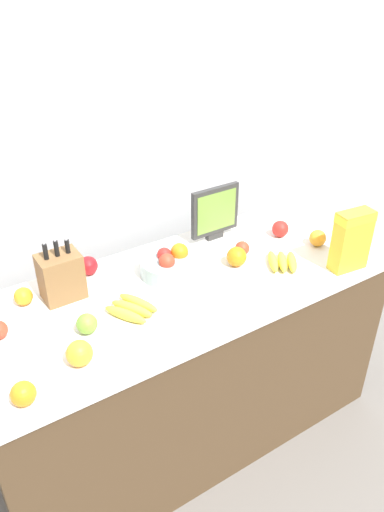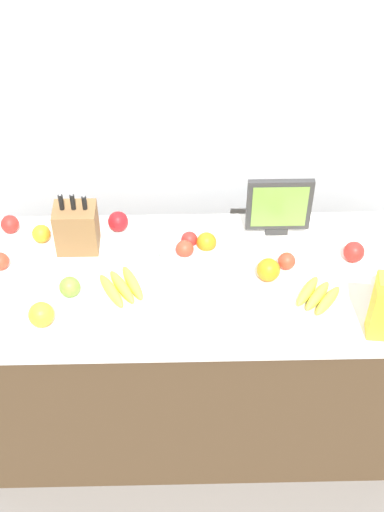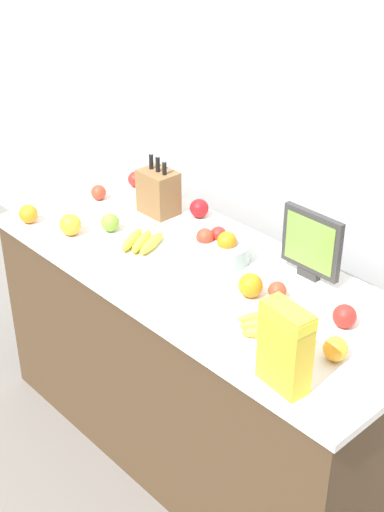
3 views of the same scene
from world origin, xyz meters
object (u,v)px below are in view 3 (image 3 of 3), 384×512
cereal_box (285,344)px  apple_middle (277,291)px  apple_near_bananas (110,222)px  apple_leftmost (345,316)px  knife_block (158,192)px  apple_rear (99,192)px  apple_by_knife_block (136,179)px  orange_front_left (335,349)px  apple_rightmost (199,208)px  orange_mid_right (144,192)px  small_monitor (311,244)px  orange_back_center (250,285)px  banana_bunch_left (142,241)px  orange_near_bowl (28,214)px  fruit_bowl (217,247)px  orange_mid_left (70,225)px  banana_bunch_right (264,324)px

cereal_box → apple_middle: size_ratio=4.09×
apple_near_bananas → apple_leftmost: size_ratio=0.96×
knife_block → apple_rear: bearing=-158.4°
cereal_box → apple_by_knife_block: 1.49m
apple_by_knife_block → orange_front_left: 1.46m
apple_rightmost → orange_mid_right: size_ratio=1.12×
small_monitor → orange_back_center: bearing=-103.3°
banana_bunch_left → orange_near_bowl: (-0.48, -0.22, 0.02)m
apple_middle → orange_mid_right: size_ratio=0.91×
knife_block → cereal_box: size_ratio=1.10×
orange_back_center → apple_rear: bearing=175.5°
small_monitor → apple_rightmost: (-0.62, 0.04, -0.10)m
fruit_bowl → apple_by_knife_block: bearing=165.7°
apple_middle → orange_front_left: size_ratio=0.84×
apple_near_bananas → orange_mid_left: size_ratio=0.85×
cereal_box → fruit_bowl: (-0.66, 0.38, -0.10)m
apple_rightmost → knife_block: bearing=-146.6°
small_monitor → apple_near_bananas: size_ratio=3.42×
orange_mid_left → orange_back_center: bearing=14.1°
knife_block → banana_bunch_right: bearing=-18.8°
cereal_box → apple_by_knife_block: bearing=164.7°
orange_mid_left → orange_mid_right: 0.43m
orange_front_left → apple_near_bananas: bearing=179.9°
apple_near_bananas → apple_rightmost: bearing=66.2°
banana_bunch_left → banana_bunch_right: (0.70, -0.06, -0.00)m
small_monitor → orange_back_center: size_ratio=2.99×
orange_front_left → orange_back_center: 0.43m
small_monitor → apple_leftmost: bearing=-29.5°
apple_middle → apple_by_knife_block: bearing=167.9°
banana_bunch_left → orange_mid_right: bearing=139.5°
banana_bunch_left → apple_leftmost: size_ratio=2.76×
banana_bunch_left → orange_front_left: bearing=-1.0°
orange_near_bowl → banana_bunch_right: bearing=7.7°
fruit_bowl → orange_front_left: fruit_bowl is taller
banana_bunch_right → apple_rightmost: apple_rightmost is taller
apple_leftmost → orange_back_center: (-0.33, -0.09, 0.00)m
apple_rear → orange_front_left: (1.42, -0.15, 0.01)m
banana_bunch_left → orange_back_center: orange_back_center is taller
banana_bunch_left → apple_middle: 0.62m
cereal_box → apple_rightmost: bearing=156.3°
cereal_box → orange_back_center: 0.49m
apple_near_bananas → orange_mid_right: apple_near_bananas is taller
fruit_bowl → apple_by_knife_block: 0.75m
apple_rightmost → orange_mid_right: 0.30m
orange_back_center → orange_near_bowl: orange_back_center is taller
banana_bunch_right → apple_middle: 0.19m
apple_rear → orange_mid_right: (0.13, 0.15, 0.00)m
knife_block → apple_by_knife_block: 0.30m
apple_rightmost → orange_back_center: 0.63m
orange_front_left → orange_back_center: orange_back_center is taller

